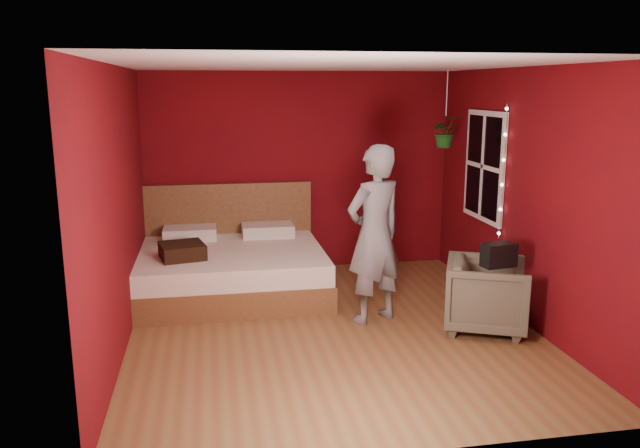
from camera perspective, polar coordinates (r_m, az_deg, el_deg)
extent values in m
plane|color=brown|center=(6.42, 1.12, -9.53)|extent=(4.50, 4.50, 0.00)
cube|color=maroon|center=(8.25, -1.91, 4.78)|extent=(4.00, 0.02, 2.60)
cube|color=maroon|center=(3.92, 7.68, -4.00)|extent=(4.00, 0.02, 2.60)
cube|color=maroon|center=(6.00, -18.01, 1.24)|extent=(0.02, 4.50, 2.60)
cube|color=maroon|center=(6.74, 18.20, 2.41)|extent=(0.02, 4.50, 2.60)
cube|color=white|center=(5.96, 1.23, 14.45)|extent=(4.00, 4.50, 0.02)
cube|color=white|center=(7.49, 14.80, 5.12)|extent=(0.04, 0.97, 1.27)
cube|color=black|center=(7.48, 14.69, 5.12)|extent=(0.02, 0.85, 1.15)
cube|color=white|center=(7.48, 14.66, 5.12)|extent=(0.03, 0.05, 1.15)
cube|color=white|center=(7.48, 14.66, 5.12)|extent=(0.03, 0.85, 0.05)
cylinder|color=silver|center=(7.01, 16.37, 4.55)|extent=(0.01, 0.01, 1.45)
sphere|color=#FFF2CC|center=(7.12, 16.03, -0.83)|extent=(0.04, 0.04, 0.04)
sphere|color=#FFF2CC|center=(7.07, 16.17, 1.30)|extent=(0.04, 0.04, 0.04)
sphere|color=#FFF2CC|center=(7.02, 16.30, 3.46)|extent=(0.04, 0.04, 0.04)
sphere|color=#FFF2CC|center=(6.99, 16.43, 5.65)|extent=(0.04, 0.04, 0.04)
sphere|color=#FFF2CC|center=(6.97, 16.57, 7.85)|extent=(0.04, 0.04, 0.04)
sphere|color=#FFF2CC|center=(6.95, 16.71, 10.07)|extent=(0.04, 0.04, 0.04)
cube|color=brown|center=(7.47, -8.01, -5.21)|extent=(2.16, 1.83, 0.30)
cube|color=white|center=(7.39, -8.08, -3.22)|extent=(2.12, 1.80, 0.24)
cube|color=brown|center=(8.20, -8.35, -0.42)|extent=(2.16, 0.09, 1.19)
cube|color=silver|center=(7.94, -11.80, -0.82)|extent=(0.65, 0.41, 0.15)
cube|color=silver|center=(7.97, -4.80, -0.55)|extent=(0.65, 0.41, 0.15)
imported|color=slate|center=(6.39, 5.00, -0.99)|extent=(0.80, 0.68, 1.85)
imported|color=#666550|center=(6.51, 14.99, -6.27)|extent=(1.04, 1.02, 0.72)
cube|color=black|center=(6.17, 16.04, -2.73)|extent=(0.34, 0.21, 0.23)
cube|color=black|center=(7.08, -12.48, -2.41)|extent=(0.55, 0.55, 0.16)
cylinder|color=silver|center=(7.51, 11.53, 11.69)|extent=(0.01, 0.01, 0.53)
imported|color=#185117|center=(7.52, 11.38, 8.25)|extent=(0.34, 0.29, 0.37)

